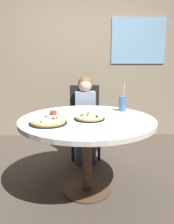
% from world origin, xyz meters
% --- Properties ---
extents(ground_plane, '(8.00, 8.00, 0.00)m').
position_xyz_m(ground_plane, '(0.00, 0.00, 0.00)').
color(ground_plane, '#4C4238').
extents(wall_with_window, '(5.20, 0.14, 2.90)m').
position_xyz_m(wall_with_window, '(0.01, 1.86, 1.45)').
color(wall_with_window, gray).
rests_on(wall_with_window, ground_plane).
extents(dining_table, '(1.28, 1.28, 0.75)m').
position_xyz_m(dining_table, '(0.00, 0.00, 0.66)').
color(dining_table, silver).
rests_on(dining_table, ground_plane).
extents(chair_wooden, '(0.41, 0.41, 0.95)m').
position_xyz_m(chair_wooden, '(-0.00, 0.96, 0.53)').
color(chair_wooden, black).
rests_on(chair_wooden, ground_plane).
extents(diner_child, '(0.26, 0.42, 1.08)m').
position_xyz_m(diner_child, '(0.00, 0.78, 0.48)').
color(diner_child, '#3F4766').
rests_on(diner_child, ground_plane).
extents(pizza_veggie, '(0.33, 0.33, 0.05)m').
position_xyz_m(pizza_veggie, '(-0.34, -0.18, 0.77)').
color(pizza_veggie, black).
rests_on(pizza_veggie, dining_table).
extents(pizza_cheese, '(0.29, 0.29, 0.05)m').
position_xyz_m(pizza_cheese, '(0.02, -0.03, 0.77)').
color(pizza_cheese, black).
rests_on(pizza_cheese, dining_table).
extents(soda_cup, '(0.08, 0.08, 0.31)m').
position_xyz_m(soda_cup, '(0.39, 0.31, 0.83)').
color(soda_cup, '#3F72B2').
rests_on(soda_cup, dining_table).
extents(sauce_bowl, '(0.07, 0.07, 0.04)m').
position_xyz_m(sauce_bowl, '(-0.33, 0.16, 0.77)').
color(sauce_bowl, brown).
rests_on(sauce_bowl, dining_table).
extents(plate_small, '(0.18, 0.18, 0.01)m').
position_xyz_m(plate_small, '(0.38, -0.03, 0.76)').
color(plate_small, white).
rests_on(plate_small, dining_table).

